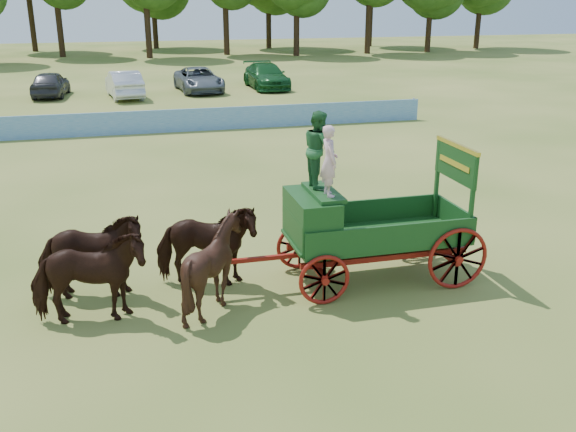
# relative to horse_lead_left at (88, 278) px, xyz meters

# --- Properties ---
(ground) EXTENTS (160.00, 160.00, 0.00)m
(ground) POSITION_rel_horse_lead_left_xyz_m (3.44, 0.03, -0.94)
(ground) COLOR #9F9447
(ground) RESTS_ON ground
(horse_lead_left) EXTENTS (2.29, 1.16, 1.89)m
(horse_lead_left) POSITION_rel_horse_lead_left_xyz_m (0.00, 0.00, 0.00)
(horse_lead_left) COLOR black
(horse_lead_left) RESTS_ON ground
(horse_lead_right) EXTENTS (2.34, 1.29, 1.89)m
(horse_lead_right) POSITION_rel_horse_lead_left_xyz_m (0.00, 1.10, 0.00)
(horse_lead_right) COLOR black
(horse_lead_right) RESTS_ON ground
(horse_wheel_left) EXTENTS (1.93, 1.77, 1.89)m
(horse_wheel_left) POSITION_rel_horse_lead_left_xyz_m (2.40, 0.00, 0.00)
(horse_wheel_left) COLOR black
(horse_wheel_left) RESTS_ON ground
(horse_wheel_right) EXTENTS (2.40, 1.49, 1.89)m
(horse_wheel_right) POSITION_rel_horse_lead_left_xyz_m (2.40, 1.10, 0.00)
(horse_wheel_right) COLOR black
(horse_wheel_right) RESTS_ON ground
(farm_dray) EXTENTS (6.00, 2.00, 3.78)m
(farm_dray) POSITION_rel_horse_lead_left_xyz_m (5.35, 0.59, 0.71)
(farm_dray) COLOR maroon
(farm_dray) RESTS_ON ground
(sponsor_banner) EXTENTS (26.00, 0.08, 1.05)m
(sponsor_banner) POSITION_rel_horse_lead_left_xyz_m (2.44, 18.03, -0.42)
(sponsor_banner) COLOR #206CB1
(sponsor_banner) RESTS_ON ground
(parked_cars) EXTENTS (35.37, 7.60, 1.65)m
(parked_cars) POSITION_rel_horse_lead_left_xyz_m (-3.74, 30.24, -0.17)
(parked_cars) COLOR silver
(parked_cars) RESTS_ON ground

